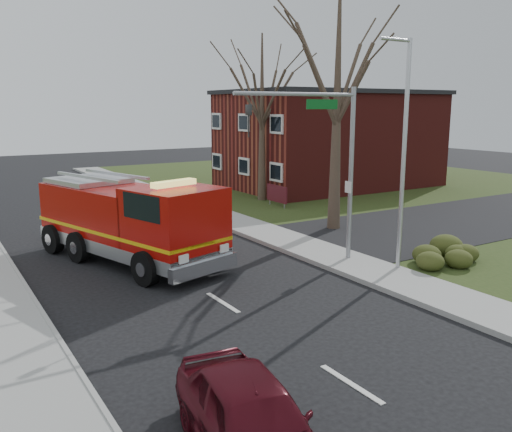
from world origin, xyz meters
TOP-DOWN VIEW (x-y plane):
  - ground at (0.00, 0.00)m, footprint 120.00×120.00m
  - sidewalk_right at (6.20, 0.00)m, footprint 2.40×80.00m
  - sidewalk_left at (-6.20, 0.00)m, footprint 2.40×80.00m
  - brick_building at (19.00, 18.00)m, footprint 15.40×10.40m
  - health_center_sign at (10.50, 12.50)m, footprint 0.12×2.00m
  - hedge_corner at (9.00, -1.00)m, footprint 2.80×2.00m
  - bare_tree_near at (9.50, 6.00)m, footprint 6.00×6.00m
  - bare_tree_far at (11.00, 15.00)m, footprint 5.25×5.25m
  - traffic_signal_mast at (5.21, 1.50)m, footprint 5.29×0.18m
  - streetlight_pole at (7.14, -0.50)m, footprint 1.48×0.16m
  - fire_engine at (-0.85, 6.02)m, footprint 5.33×9.18m
  - parked_car_maroon at (-3.26, -7.08)m, footprint 2.46×4.70m

SIDE VIEW (x-z plane):
  - ground at x=0.00m, z-range 0.00..0.00m
  - sidewalk_right at x=6.20m, z-range 0.00..0.15m
  - sidewalk_left at x=-6.20m, z-range 0.00..0.15m
  - hedge_corner at x=9.00m, z-range 0.13..1.03m
  - parked_car_maroon at x=-3.26m, z-range 0.00..1.53m
  - health_center_sign at x=10.50m, z-range 0.18..1.58m
  - fire_engine at x=-0.85m, z-range -0.17..3.34m
  - brick_building at x=19.00m, z-range 0.03..7.28m
  - streetlight_pole at x=7.14m, z-range 0.35..8.75m
  - traffic_signal_mast at x=5.21m, z-range 1.31..8.11m
  - bare_tree_far at x=11.00m, z-range 1.24..11.74m
  - bare_tree_near at x=9.50m, z-range 1.41..13.41m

